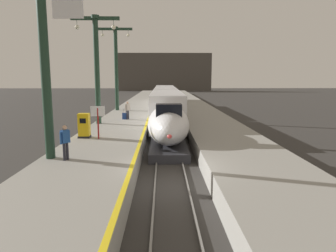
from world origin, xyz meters
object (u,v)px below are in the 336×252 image
object	(u,v)px
rolling_suitcase	(124,116)
departure_info_board	(98,116)
passenger_near_edge	(128,109)
station_column_mid	(97,60)
station_column_far	(116,61)
ticket_machine_yellow	(84,126)
highspeed_train_main	(166,104)
passenger_mid_platform	(65,140)
station_column_near	(45,47)

from	to	relation	value
rolling_suitcase	departure_info_board	world-z (taller)	departure_info_board
rolling_suitcase	passenger_near_edge	bearing A→B (deg)	-18.90
station_column_mid	station_column_far	xyz separation A→B (m)	(0.00, 10.77, 0.43)
station_column_mid	ticket_machine_yellow	bearing A→B (deg)	-86.77
highspeed_train_main	passenger_mid_platform	size ratio (longest dim) A/B	22.74
departure_info_board	highspeed_train_main	bearing A→B (deg)	74.41
station_column_far	ticket_machine_yellow	bearing A→B (deg)	-88.82
highspeed_train_main	station_column_near	xyz separation A→B (m)	(-5.84, -20.89, 4.45)
station_column_mid	station_column_far	distance (m)	10.78
station_column_far	ticket_machine_yellow	size ratio (longest dim) A/B	6.11
station_column_far	passenger_near_edge	size ratio (longest dim) A/B	5.78
passenger_near_edge	ticket_machine_yellow	bearing A→B (deg)	-102.06
highspeed_train_main	ticket_machine_yellow	world-z (taller)	highspeed_train_main
station_column_mid	departure_info_board	bearing A→B (deg)	-78.35
station_column_near	station_column_mid	distance (m)	11.34
station_column_near	ticket_machine_yellow	size ratio (longest dim) A/B	5.40
highspeed_train_main	ticket_machine_yellow	bearing A→B (deg)	-109.41
highspeed_train_main	passenger_near_edge	world-z (taller)	highspeed_train_main
station_column_near	passenger_near_edge	xyz separation A→B (m)	(2.15, 13.83, -4.34)
passenger_near_edge	departure_info_board	xyz separation A→B (m)	(-0.83, -9.16, 0.52)
passenger_near_edge	rolling_suitcase	xyz separation A→B (m)	(-0.33, 0.11, -0.69)
rolling_suitcase	departure_info_board	xyz separation A→B (m)	(-0.51, -9.28, 1.20)
station_column_mid	passenger_mid_platform	size ratio (longest dim) A/B	5.30
ticket_machine_yellow	station_column_mid	bearing A→B (deg)	93.23
highspeed_train_main	departure_info_board	distance (m)	16.85
passenger_mid_platform	ticket_machine_yellow	xyz separation A→B (m)	(-0.52, 5.51, -0.25)
station_column_near	station_column_mid	size ratio (longest dim) A/B	0.96
rolling_suitcase	departure_info_board	bearing A→B (deg)	-93.13
station_column_far	departure_info_board	distance (m)	18.02
passenger_mid_platform	departure_info_board	size ratio (longest dim) A/B	0.80
passenger_near_edge	rolling_suitcase	world-z (taller)	passenger_near_edge
highspeed_train_main	station_column_near	world-z (taller)	station_column_near
station_column_near	ticket_machine_yellow	distance (m)	6.89
station_column_mid	passenger_near_edge	bearing A→B (deg)	48.52
station_column_mid	departure_info_board	world-z (taller)	station_column_mid
station_column_mid	ticket_machine_yellow	xyz separation A→B (m)	(0.35, -6.20, -4.66)
highspeed_train_main	ticket_machine_yellow	size ratio (longest dim) A/B	24.02
passenger_mid_platform	rolling_suitcase	bearing A→B (deg)	85.98
rolling_suitcase	station_column_far	bearing A→B (deg)	102.99
passenger_mid_platform	departure_info_board	xyz separation A→B (m)	(0.50, 5.05, 0.52)
passenger_mid_platform	station_column_near	bearing A→B (deg)	155.09
passenger_near_edge	rolling_suitcase	bearing A→B (deg)	161.10
passenger_near_edge	station_column_mid	bearing A→B (deg)	-131.48
rolling_suitcase	highspeed_train_main	bearing A→B (deg)	59.93
passenger_mid_platform	rolling_suitcase	size ratio (longest dim) A/B	1.72
station_column_near	departure_info_board	world-z (taller)	station_column_near
station_column_near	departure_info_board	size ratio (longest dim) A/B	4.07
departure_info_board	station_column_far	bearing A→B (deg)	94.51
passenger_near_edge	highspeed_train_main	bearing A→B (deg)	62.37
station_column_far	passenger_mid_platform	xyz separation A→B (m)	(0.87, -22.48, -4.84)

